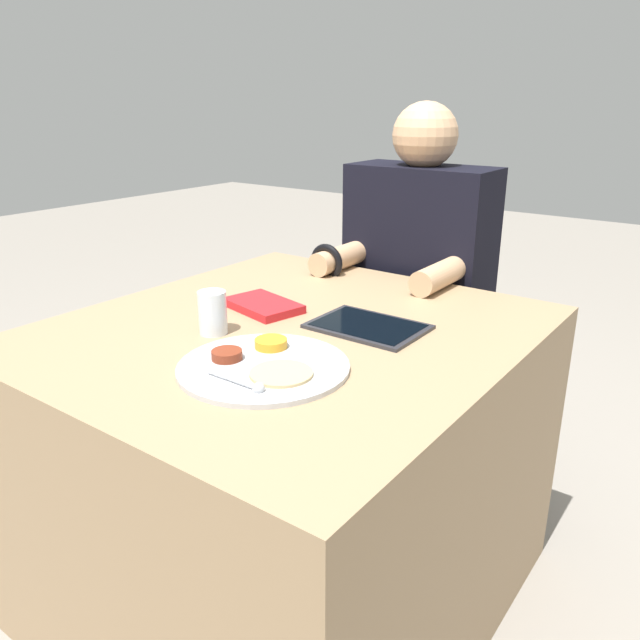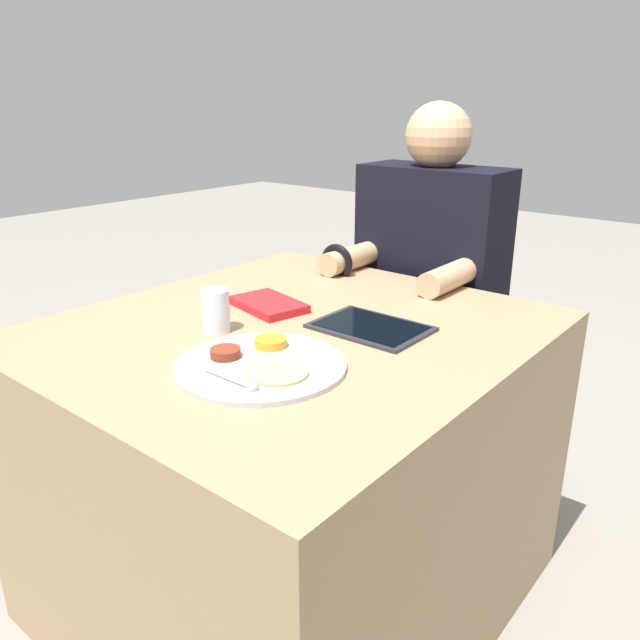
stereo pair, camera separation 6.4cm
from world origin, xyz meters
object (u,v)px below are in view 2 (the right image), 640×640
red_notebook (269,305)px  drinking_glass (216,311)px  person_diner (426,318)px  thali_tray (260,364)px  tablet_device (371,327)px

red_notebook → drinking_glass: (0.02, -0.19, 0.04)m
red_notebook → person_diner: (0.10, 0.61, -0.18)m
thali_tray → person_diner: size_ratio=0.27×
tablet_device → thali_tray: bearing=-98.0°
person_diner → drinking_glass: (-0.08, -0.80, 0.22)m
drinking_glass → thali_tray: bearing=-20.5°
tablet_device → person_diner: (-0.18, 0.57, -0.18)m
tablet_device → drinking_glass: size_ratio=2.60×
thali_tray → red_notebook: (-0.24, 0.27, 0.00)m
red_notebook → drinking_glass: size_ratio=2.18×
thali_tray → tablet_device: (0.04, 0.31, -0.00)m
tablet_device → drinking_glass: drinking_glass is taller
red_notebook → tablet_device: (0.28, 0.04, -0.00)m
thali_tray → red_notebook: thali_tray is taller
person_diner → red_notebook: bearing=-99.3°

